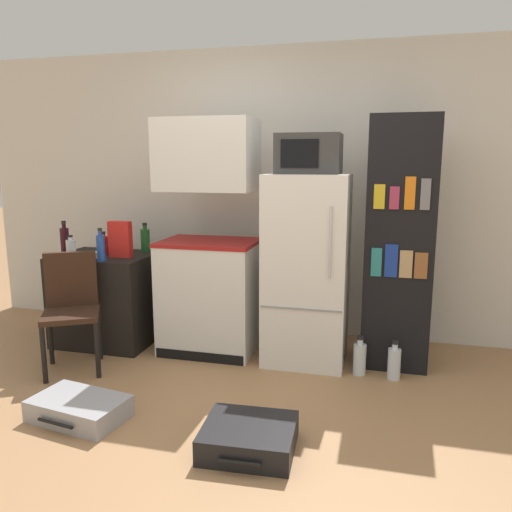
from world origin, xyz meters
name	(u,v)px	position (x,y,z in m)	size (l,w,h in m)	color
ground_plane	(216,440)	(0.00, 0.00, 0.00)	(24.00, 24.00, 0.00)	#A3754C
wall_back	(306,194)	(0.20, 2.00, 1.27)	(6.40, 0.10, 2.55)	silver
side_table	(107,298)	(-1.43, 1.29, 0.39)	(0.81, 0.63, 0.78)	black
kitchen_hutch	(209,250)	(-0.49, 1.32, 0.85)	(0.78, 0.57, 1.89)	silver
refrigerator	(307,269)	(0.32, 1.31, 0.74)	(0.63, 0.60, 1.47)	white
microwave	(309,154)	(0.32, 1.31, 1.62)	(0.47, 0.38, 0.29)	#333333
bookshelf	(398,244)	(1.00, 1.40, 0.95)	(0.49, 0.41, 1.90)	black
bottle_clear_short	(71,248)	(-1.63, 1.11, 0.86)	(0.08, 0.08, 0.19)	silver
bottle_wine_dark	(65,240)	(-1.78, 1.24, 0.90)	(0.07, 0.07, 0.29)	black
bottle_blue_soda	(101,247)	(-1.30, 1.02, 0.89)	(0.07, 0.07, 0.27)	#1E47A3
bottle_green_tall	(145,239)	(-1.16, 1.52, 0.88)	(0.08, 0.08, 0.25)	#1E6028
bottle_ketchup_red	(104,244)	(-1.46, 1.33, 0.86)	(0.08, 0.08, 0.19)	#AD1914
bowl	(87,255)	(-1.48, 1.11, 0.80)	(0.17, 0.17, 0.05)	silver
cereal_box	(120,239)	(-1.23, 1.22, 0.93)	(0.19, 0.07, 0.30)	red
chair	(71,301)	(-1.39, 0.73, 0.52)	(0.54, 0.54, 0.88)	black
suitcase_large_flat	(79,408)	(-0.89, 0.02, 0.07)	(0.62, 0.44, 0.13)	#99999E
suitcase_small_flat	(249,437)	(0.21, -0.05, 0.07)	(0.52, 0.49, 0.14)	black
water_bottle_front	(394,363)	(1.00, 1.09, 0.12)	(0.09, 0.09, 0.29)	silver
water_bottle_middle	(360,358)	(0.75, 1.11, 0.12)	(0.09, 0.09, 0.30)	silver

